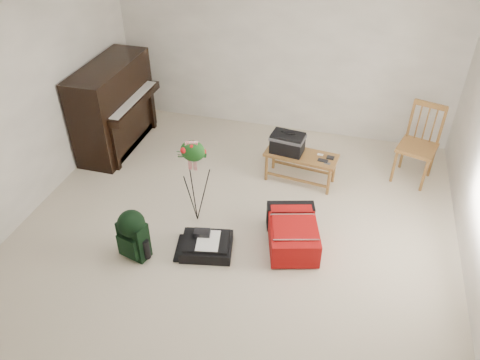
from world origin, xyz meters
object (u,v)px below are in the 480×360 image
(piano, at_px, (115,108))
(green_backpack, at_px, (133,233))
(dining_chair, at_px, (418,145))
(bench, at_px, (292,147))
(black_duffel, at_px, (207,245))
(flower_stand, at_px, (195,182))
(red_suitcase, at_px, (294,230))

(piano, xyz_separation_m, green_backpack, (1.24, -2.06, -0.27))
(dining_chair, height_order, green_backpack, dining_chair)
(bench, bearing_deg, black_duffel, -104.96)
(green_backpack, bearing_deg, bench, 68.44)
(black_duffel, bearing_deg, bench, 56.83)
(bench, bearing_deg, dining_chair, 24.47)
(dining_chair, xyz_separation_m, green_backpack, (-2.93, -2.33, -0.18))
(green_backpack, distance_m, flower_stand, 0.90)
(flower_stand, bearing_deg, green_backpack, -131.58)
(dining_chair, bearing_deg, green_backpack, -124.52)
(dining_chair, relative_size, green_backpack, 1.74)
(dining_chair, bearing_deg, bench, -145.67)
(black_duffel, xyz_separation_m, green_backpack, (-0.73, -0.27, 0.25))
(black_duffel, relative_size, flower_stand, 0.56)
(bench, relative_size, flower_stand, 0.86)
(bench, bearing_deg, red_suitcase, -70.60)
(piano, relative_size, black_duffel, 2.38)
(black_duffel, bearing_deg, green_backpack, -170.95)
(dining_chair, distance_m, green_backpack, 3.75)
(dining_chair, relative_size, black_duffel, 1.66)
(bench, distance_m, red_suitcase, 1.25)
(red_suitcase, bearing_deg, black_duffel, -171.80)
(bench, relative_size, green_backpack, 1.61)
(bench, height_order, dining_chair, dining_chair)
(piano, distance_m, bench, 2.62)
(red_suitcase, bearing_deg, dining_chair, 36.17)
(dining_chair, distance_m, red_suitcase, 2.14)
(dining_chair, relative_size, red_suitcase, 1.16)
(piano, bearing_deg, bench, -4.69)
(bench, relative_size, dining_chair, 0.93)
(piano, height_order, black_duffel, piano)
(black_duffel, height_order, green_backpack, green_backpack)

